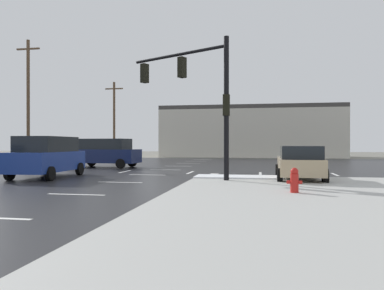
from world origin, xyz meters
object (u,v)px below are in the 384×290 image
object	(u,v)px
suv_blue	(47,156)
utility_pole_distant	(114,118)
sedan_white	(52,153)
sedan_tan	(300,163)
utility_pole_far	(28,99)
traffic_signal_mast	(198,87)
fire_hydrant	(294,180)
suv_navy	(105,152)

from	to	relation	value
suv_blue	utility_pole_distant	xyz separation A→B (m)	(-7.00, 26.26, 3.71)
suv_blue	utility_pole_distant	bearing A→B (deg)	11.17
suv_blue	sedan_white	distance (m)	15.84
sedan_tan	utility_pole_distant	world-z (taller)	utility_pole_distant
sedan_white	utility_pole_far	size ratio (longest dim) A/B	0.42
suv_blue	utility_pole_far	xyz separation A→B (m)	(-9.89, 13.32, 4.60)
sedan_white	suv_blue	bearing A→B (deg)	-57.74
traffic_signal_mast	sedan_tan	xyz separation A→B (m)	(4.48, 0.61, -3.39)
utility_pole_distant	sedan_tan	bearing A→B (deg)	-53.70
sedan_white	utility_pole_distant	xyz separation A→B (m)	(0.82, 12.49, 3.95)
suv_blue	utility_pole_far	world-z (taller)	utility_pole_far
fire_hydrant	suv_blue	bearing A→B (deg)	157.39
fire_hydrant	utility_pole_far	distance (m)	28.46
sedan_white	suv_navy	xyz separation A→B (m)	(7.38, -5.58, 0.24)
fire_hydrant	suv_navy	distance (m)	17.61
fire_hydrant	suv_navy	size ratio (longest dim) A/B	0.16
traffic_signal_mast	utility_pole_far	xyz separation A→B (m)	(-17.54, 13.70, 1.45)
sedan_tan	suv_blue	xyz separation A→B (m)	(-12.13, -0.23, 0.24)
fire_hydrant	utility_pole_far	size ratio (longest dim) A/B	0.07
sedan_tan	suv_blue	world-z (taller)	suv_blue
sedan_tan	sedan_white	bearing A→B (deg)	56.99
sedan_tan	sedan_white	world-z (taller)	same
traffic_signal_mast	sedan_tan	bearing A→B (deg)	-144.75
utility_pole_far	utility_pole_distant	world-z (taller)	utility_pole_far
sedan_white	utility_pole_distant	size ratio (longest dim) A/B	0.50
sedan_white	fire_hydrant	bearing A→B (deg)	-41.20
sedan_white	utility_pole_far	world-z (taller)	utility_pole_far
utility_pole_far	utility_pole_distant	distance (m)	13.29
traffic_signal_mast	fire_hydrant	bearing A→B (deg)	158.49
suv_navy	utility_pole_distant	size ratio (longest dim) A/B	0.54
suv_blue	utility_pole_distant	distance (m)	27.43
fire_hydrant	sedan_tan	distance (m)	5.06
suv_navy	sedan_white	bearing A→B (deg)	-32.88
sedan_white	sedan_tan	bearing A→B (deg)	-31.49
suv_navy	utility_pole_distant	bearing A→B (deg)	-65.81
suv_blue	sedan_tan	bearing A→B (deg)	-92.66
utility_pole_far	sedan_tan	bearing A→B (deg)	-30.73
sedan_tan	utility_pole_distant	size ratio (longest dim) A/B	0.50
traffic_signal_mast	sedan_white	size ratio (longest dim) A/B	1.33
sedan_tan	utility_pole_far	size ratio (longest dim) A/B	0.42
sedan_white	suv_navy	size ratio (longest dim) A/B	0.93
suv_blue	sedan_white	world-z (taller)	suv_blue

